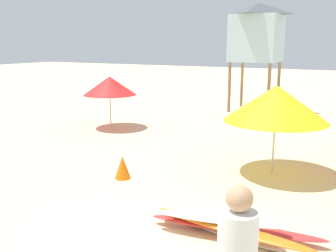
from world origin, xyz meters
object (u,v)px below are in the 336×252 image
at_px(surfboard_pile, 228,227).
at_px(beach_umbrella_mid, 276,103).
at_px(beach_umbrella_far, 110,86).
at_px(traffic_cone_near, 123,167).
at_px(lifeguard_tower, 257,33).

relative_size(surfboard_pile, beach_umbrella_mid, 1.19).
bearing_deg(beach_umbrella_far, surfboard_pile, -40.95).
bearing_deg(beach_umbrella_mid, surfboard_pile, -87.59).
relative_size(beach_umbrella_far, traffic_cone_near, 3.58).
bearing_deg(lifeguard_tower, beach_umbrella_far, -119.74).
relative_size(lifeguard_tower, traffic_cone_near, 8.97).
bearing_deg(beach_umbrella_mid, lifeguard_tower, 109.27).
bearing_deg(lifeguard_tower, surfboard_pile, -75.42).
height_order(surfboard_pile, lifeguard_tower, lifeguard_tower).
xyz_separation_m(surfboard_pile, traffic_cone_near, (-2.71, 1.29, 0.08)).
bearing_deg(beach_umbrella_mid, beach_umbrella_far, 160.62).
distance_m(lifeguard_tower, traffic_cone_near, 9.67).
height_order(beach_umbrella_far, traffic_cone_near, beach_umbrella_far).
bearing_deg(traffic_cone_near, lifeguard_tower, 90.16).
distance_m(surfboard_pile, beach_umbrella_far, 7.84).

